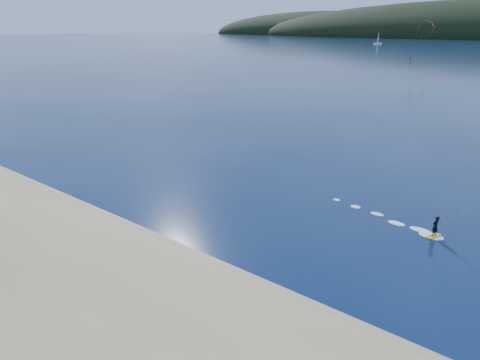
% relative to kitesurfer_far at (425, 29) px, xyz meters
% --- Properties ---
extents(ground, '(1800.00, 1800.00, 0.00)m').
position_rel_kitesurfer_far_xyz_m(ground, '(34.91, -202.06, -15.14)').
color(ground, '#071538').
rests_on(ground, ground).
extents(wet_sand, '(220.00, 2.50, 0.10)m').
position_rel_kitesurfer_far_xyz_m(wet_sand, '(34.91, -197.56, -15.09)').
color(wet_sand, '#907B53').
rests_on(wet_sand, ground).
extents(kitesurfer_far, '(11.04, 7.14, 18.07)m').
position_rel_kitesurfer_far_xyz_m(kitesurfer_far, '(0.00, 0.00, 0.00)').
color(kitesurfer_far, gold).
rests_on(kitesurfer_far, ground).
extents(sailboat, '(8.09, 5.11, 11.34)m').
position_rel_kitesurfer_far_xyz_m(sailboat, '(-91.30, 194.40, -14.31)').
color(sailboat, white).
rests_on(sailboat, ground).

